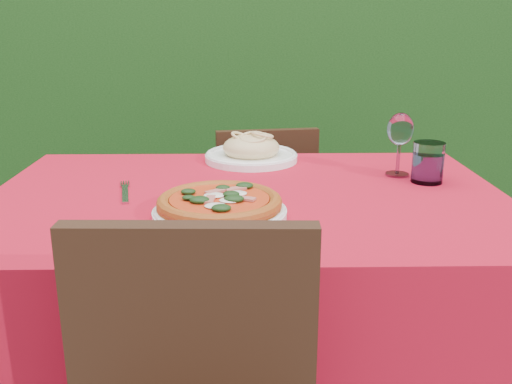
{
  "coord_description": "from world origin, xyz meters",
  "views": [
    {
      "loc": [
        -0.0,
        -1.33,
        1.16
      ],
      "look_at": [
        0.02,
        -0.05,
        0.77
      ],
      "focal_mm": 40.0,
      "sensor_mm": 36.0,
      "label": 1
    }
  ],
  "objects_px": {
    "water_glass": "(428,164)",
    "wine_glass": "(400,132)",
    "pasta_plate": "(251,152)",
    "chair_far": "(263,214)",
    "pizza_plate": "(220,206)",
    "fork": "(125,194)"
  },
  "relations": [
    {
      "from": "water_glass",
      "to": "wine_glass",
      "type": "height_order",
      "value": "wine_glass"
    },
    {
      "from": "pasta_plate",
      "to": "wine_glass",
      "type": "height_order",
      "value": "wine_glass"
    },
    {
      "from": "chair_far",
      "to": "wine_glass",
      "type": "xyz_separation_m",
      "value": [
        0.35,
        -0.53,
        0.42
      ]
    },
    {
      "from": "pizza_plate",
      "to": "fork",
      "type": "bearing_deg",
      "value": 145.66
    },
    {
      "from": "chair_far",
      "to": "water_glass",
      "type": "relative_size",
      "value": 7.48
    },
    {
      "from": "wine_glass",
      "to": "fork",
      "type": "xyz_separation_m",
      "value": [
        -0.7,
        -0.17,
        -0.12
      ]
    },
    {
      "from": "pasta_plate",
      "to": "chair_far",
      "type": "bearing_deg",
      "value": 82.35
    },
    {
      "from": "pasta_plate",
      "to": "wine_glass",
      "type": "relative_size",
      "value": 1.61
    },
    {
      "from": "fork",
      "to": "pasta_plate",
      "type": "bearing_deg",
      "value": 36.09
    },
    {
      "from": "chair_far",
      "to": "wine_glass",
      "type": "bearing_deg",
      "value": 115.25
    },
    {
      "from": "pasta_plate",
      "to": "wine_glass",
      "type": "xyz_separation_m",
      "value": [
        0.4,
        -0.17,
        0.09
      ]
    },
    {
      "from": "pizza_plate",
      "to": "water_glass",
      "type": "height_order",
      "value": "water_glass"
    },
    {
      "from": "chair_far",
      "to": "wine_glass",
      "type": "relative_size",
      "value": 4.61
    },
    {
      "from": "water_glass",
      "to": "fork",
      "type": "relative_size",
      "value": 0.53
    },
    {
      "from": "pasta_plate",
      "to": "wine_glass",
      "type": "distance_m",
      "value": 0.44
    },
    {
      "from": "pizza_plate",
      "to": "water_glass",
      "type": "distance_m",
      "value": 0.59
    },
    {
      "from": "chair_far",
      "to": "water_glass",
      "type": "distance_m",
      "value": 0.8
    },
    {
      "from": "fork",
      "to": "chair_far",
      "type": "bearing_deg",
      "value": 51.09
    },
    {
      "from": "pasta_plate",
      "to": "fork",
      "type": "bearing_deg",
      "value": -132.19
    },
    {
      "from": "water_glass",
      "to": "fork",
      "type": "xyz_separation_m",
      "value": [
        -0.76,
        -0.1,
        -0.04
      ]
    },
    {
      "from": "pasta_plate",
      "to": "pizza_plate",
      "type": "bearing_deg",
      "value": -98.32
    },
    {
      "from": "pizza_plate",
      "to": "fork",
      "type": "relative_size",
      "value": 1.61
    }
  ]
}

